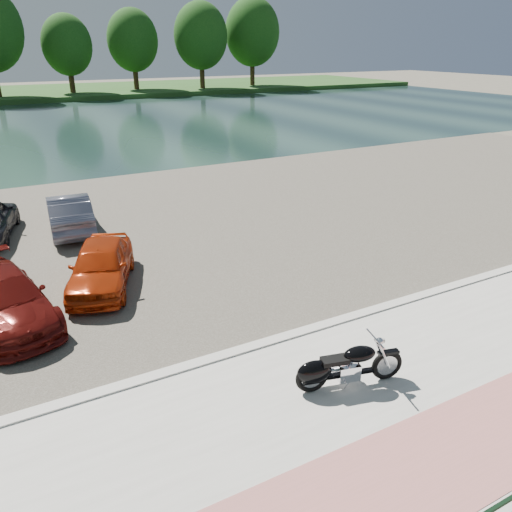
{
  "coord_description": "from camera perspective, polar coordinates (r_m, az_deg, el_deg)",
  "views": [
    {
      "loc": [
        -5.71,
        -6.64,
        6.55
      ],
      "look_at": [
        0.39,
        4.61,
        1.1
      ],
      "focal_mm": 35.0,
      "sensor_mm": 36.0,
      "label": 1
    }
  ],
  "objects": [
    {
      "name": "parking_lot",
      "position": [
        19.65,
        -9.92,
        3.31
      ],
      "size": [
        60.0,
        18.0,
        0.04
      ],
      "primitive_type": "cube",
      "color": "#3E3A32",
      "rests_on": "ground"
    },
    {
      "name": "car_4",
      "position": [
        14.98,
        -17.31,
        -1.0
      ],
      "size": [
        2.87,
        4.22,
        1.33
      ],
      "primitive_type": "imported",
      "rotation": [
        0.0,
        0.0,
        -0.36
      ],
      "color": "#AD2E0B",
      "rests_on": "parking_lot"
    },
    {
      "name": "motorcycle",
      "position": [
        10.4,
        9.6,
        -12.45
      ],
      "size": [
        2.29,
        0.92,
        1.05
      ],
      "rotation": [
        0.0,
        0.0,
        -0.24
      ],
      "color": "black",
      "rests_on": "promenade"
    },
    {
      "name": "far_trees",
      "position": [
        73.13,
        -22.27,
        22.26
      ],
      "size": [
        70.25,
        10.68,
        12.52
      ],
      "color": "#362513",
      "rests_on": "far_bank"
    },
    {
      "name": "promenade",
      "position": [
        10.33,
        13.66,
        -16.73
      ],
      "size": [
        60.0,
        6.0,
        0.1
      ],
      "primitive_type": "cube",
      "color": "#B1AFA7",
      "rests_on": "ground"
    },
    {
      "name": "kerb",
      "position": [
        12.21,
        4.31,
        -9.05
      ],
      "size": [
        60.0,
        0.3,
        0.14
      ],
      "primitive_type": "cube",
      "color": "#B1AFA7",
      "rests_on": "ground"
    },
    {
      "name": "car_3",
      "position": [
        13.99,
        -26.87,
        -4.4
      ],
      "size": [
        2.66,
        4.74,
        1.3
      ],
      "primitive_type": "imported",
      "rotation": [
        0.0,
        0.0,
        0.2
      ],
      "color": "#530F0B",
      "rests_on": "parking_lot"
    },
    {
      "name": "river",
      "position": [
        47.44,
        -21.89,
        13.54
      ],
      "size": [
        120.0,
        40.0,
        0.0
      ],
      "primitive_type": "cube",
      "color": "#172A29",
      "rests_on": "ground"
    },
    {
      "name": "far_bank",
      "position": [
        79.09,
        -25.32,
        16.46
      ],
      "size": [
        120.0,
        24.0,
        0.6
      ],
      "primitive_type": "cube",
      "color": "#1F4418",
      "rests_on": "ground"
    },
    {
      "name": "car_9",
      "position": [
        20.01,
        -20.57,
        4.68
      ],
      "size": [
        1.79,
        4.33,
        1.39
      ],
      "primitive_type": "imported",
      "rotation": [
        0.0,
        0.0,
        3.06
      ],
      "color": "#595A6B",
      "rests_on": "parking_lot"
    },
    {
      "name": "ground",
      "position": [
        10.93,
        10.09,
        -14.16
      ],
      "size": [
        200.0,
        200.0,
        0.0
      ],
      "primitive_type": "plane",
      "color": "#595447",
      "rests_on": "ground"
    },
    {
      "name": "pink_path",
      "position": [
        9.55,
        20.01,
        -21.1
      ],
      "size": [
        60.0,
        2.0,
        0.01
      ],
      "primitive_type": "cube",
      "color": "#A7655E",
      "rests_on": "promenade"
    }
  ]
}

